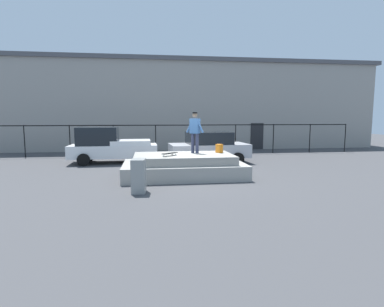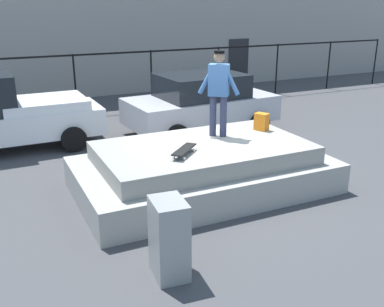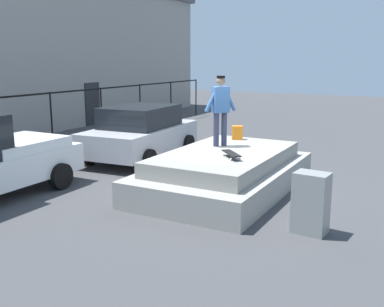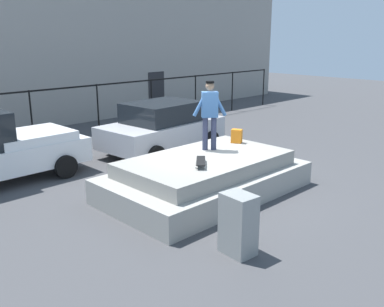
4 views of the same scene
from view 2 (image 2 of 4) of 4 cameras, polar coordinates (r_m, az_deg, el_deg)
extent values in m
plane|color=#424244|center=(9.55, 2.67, -3.61)|extent=(60.00, 60.00, 0.00)
cube|color=#9E9B93|center=(9.12, 1.42, -2.70)|extent=(4.99, 2.90, 0.59)
cube|color=gray|center=(8.96, 1.44, 0.11)|extent=(4.09, 2.38, 0.35)
cylinder|color=#2D334C|center=(9.38, 2.66, 4.78)|extent=(0.14, 0.14, 0.85)
cylinder|color=#2D334C|center=(9.34, 3.98, 4.70)|extent=(0.14, 0.14, 0.85)
cube|color=#33598C|center=(9.20, 3.41, 9.24)|extent=(0.46, 0.44, 0.64)
cylinder|color=#33598C|center=(9.25, 1.86, 9.28)|extent=(0.34, 0.30, 0.59)
cylinder|color=#33598C|center=(9.16, 4.97, 9.13)|extent=(0.34, 0.30, 0.59)
sphere|color=tan|center=(9.14, 3.46, 12.09)|extent=(0.22, 0.22, 0.22)
cylinder|color=black|center=(9.13, 3.48, 12.71)|extent=(0.29, 0.29, 0.05)
cube|color=black|center=(8.26, -1.00, 0.52)|extent=(0.70, 0.68, 0.02)
cylinder|color=silver|center=(8.10, -2.32, -0.46)|extent=(0.06, 0.06, 0.06)
cylinder|color=silver|center=(8.03, -1.00, -0.63)|extent=(0.06, 0.06, 0.06)
cylinder|color=silver|center=(8.54, -1.00, 0.59)|extent=(0.06, 0.06, 0.06)
cylinder|color=silver|center=(8.47, 0.26, 0.43)|extent=(0.06, 0.06, 0.06)
cube|color=orange|center=(9.95, 8.78, 3.99)|extent=(0.30, 0.34, 0.37)
cube|color=white|center=(12.32, -22.25, 3.40)|extent=(4.66, 1.80, 0.67)
cube|color=white|center=(12.30, -18.23, 6.04)|extent=(2.11, 1.67, 0.24)
cylinder|color=black|center=(13.41, -16.33, 3.75)|extent=(0.64, 0.23, 0.64)
cylinder|color=black|center=(11.73, -14.72, 1.77)|extent=(0.64, 0.23, 0.64)
cube|color=#B7B7BC|center=(12.96, 1.14, 5.63)|extent=(4.34, 2.29, 0.71)
cube|color=black|center=(12.82, 1.16, 8.59)|extent=(2.43, 1.92, 0.64)
cylinder|color=black|center=(13.35, -5.95, 4.36)|extent=(0.65, 0.26, 0.64)
cylinder|color=black|center=(11.57, -1.87, 2.17)|extent=(0.65, 0.26, 0.64)
cylinder|color=black|center=(14.55, 3.53, 5.64)|extent=(0.65, 0.26, 0.64)
cylinder|color=black|center=(12.94, 8.44, 3.78)|extent=(0.65, 0.26, 0.64)
cube|color=gray|center=(6.27, -2.92, -10.69)|extent=(0.49, 0.64, 1.13)
cylinder|color=black|center=(15.46, -14.54, 8.41)|extent=(0.06, 0.06, 1.99)
cylinder|color=black|center=(16.16, -5.14, 9.37)|extent=(0.06, 0.06, 1.99)
cylinder|color=black|center=(17.25, 3.31, 10.03)|extent=(0.06, 0.06, 1.99)
cylinder|color=black|center=(18.66, 10.64, 10.42)|extent=(0.06, 0.06, 1.99)
cylinder|color=black|center=(20.33, 16.87, 10.62)|extent=(0.06, 0.06, 1.99)
cylinder|color=black|center=(22.19, 22.11, 10.69)|extent=(0.06, 0.06, 1.99)
cube|color=black|center=(15.62, -9.94, 12.38)|extent=(24.00, 0.04, 0.06)
cube|color=gray|center=(21.24, -14.70, 17.29)|extent=(32.12, 6.56, 6.52)
cube|color=#262628|center=(20.66, 5.87, 11.45)|extent=(1.00, 0.06, 2.00)
camera|label=1|loc=(5.80, 124.98, -22.71)|focal=28.90mm
camera|label=3|loc=(6.62, -84.73, -3.15)|focal=41.99mm
camera|label=4|loc=(3.50, -104.89, -2.63)|focal=40.21mm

